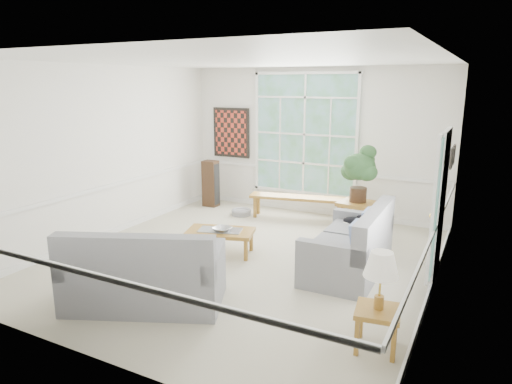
# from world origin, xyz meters

# --- Properties ---
(floor) EXTENTS (5.50, 6.00, 0.01)m
(floor) POSITION_xyz_m (0.00, 0.00, -0.01)
(floor) COLOR #B1AA93
(floor) RESTS_ON ground
(ceiling) EXTENTS (5.50, 6.00, 0.02)m
(ceiling) POSITION_xyz_m (0.00, 0.00, 3.00)
(ceiling) COLOR white
(ceiling) RESTS_ON ground
(wall_back) EXTENTS (5.50, 0.02, 3.00)m
(wall_back) POSITION_xyz_m (0.00, 3.00, 1.50)
(wall_back) COLOR white
(wall_back) RESTS_ON ground
(wall_front) EXTENTS (5.50, 0.02, 3.00)m
(wall_front) POSITION_xyz_m (0.00, -3.00, 1.50)
(wall_front) COLOR white
(wall_front) RESTS_ON ground
(wall_left) EXTENTS (0.02, 6.00, 3.00)m
(wall_left) POSITION_xyz_m (-2.75, 0.00, 1.50)
(wall_left) COLOR white
(wall_left) RESTS_ON ground
(wall_right) EXTENTS (0.02, 6.00, 3.00)m
(wall_right) POSITION_xyz_m (2.75, 0.00, 1.50)
(wall_right) COLOR white
(wall_right) RESTS_ON ground
(window_back) EXTENTS (2.30, 0.08, 2.40)m
(window_back) POSITION_xyz_m (-0.20, 2.96, 1.65)
(window_back) COLOR white
(window_back) RESTS_ON wall_back
(entry_door) EXTENTS (0.08, 0.90, 2.10)m
(entry_door) POSITION_xyz_m (2.71, 0.60, 1.05)
(entry_door) COLOR white
(entry_door) RESTS_ON floor
(door_sidelight) EXTENTS (0.08, 0.26, 1.90)m
(door_sidelight) POSITION_xyz_m (2.71, -0.03, 1.15)
(door_sidelight) COLOR white
(door_sidelight) RESTS_ON wall_right
(wall_art) EXTENTS (0.90, 0.06, 1.10)m
(wall_art) POSITION_xyz_m (-1.95, 2.95, 1.60)
(wall_art) COLOR maroon
(wall_art) RESTS_ON wall_back
(wall_frame_near) EXTENTS (0.04, 0.26, 0.32)m
(wall_frame_near) POSITION_xyz_m (2.71, 1.75, 1.55)
(wall_frame_near) COLOR black
(wall_frame_near) RESTS_ON wall_right
(wall_frame_far) EXTENTS (0.04, 0.26, 0.32)m
(wall_frame_far) POSITION_xyz_m (2.71, 2.15, 1.55)
(wall_frame_far) COLOR black
(wall_frame_far) RESTS_ON wall_right
(loveseat_right) EXTENTS (0.96, 1.82, 0.98)m
(loveseat_right) POSITION_xyz_m (1.55, 0.30, 0.49)
(loveseat_right) COLOR gray
(loveseat_right) RESTS_ON floor
(loveseat_front) EXTENTS (2.11, 1.65, 1.02)m
(loveseat_front) POSITION_xyz_m (-0.39, -1.83, 0.51)
(loveseat_front) COLOR gray
(loveseat_front) RESTS_ON floor
(coffee_table) EXTENTS (1.18, 0.86, 0.39)m
(coffee_table) POSITION_xyz_m (-0.46, 0.03, 0.20)
(coffee_table) COLOR olive
(coffee_table) RESTS_ON floor
(pewter_bowl) EXTENTS (0.38, 0.38, 0.09)m
(pewter_bowl) POSITION_xyz_m (-0.40, -0.01, 0.44)
(pewter_bowl) COLOR #9B9CA1
(pewter_bowl) RESTS_ON coffee_table
(window_bench) EXTENTS (2.02, 0.80, 0.46)m
(window_bench) POSITION_xyz_m (-0.07, 2.41, 0.23)
(window_bench) COLOR olive
(window_bench) RESTS_ON floor
(end_table) EXTENTS (0.68, 0.68, 0.59)m
(end_table) POSITION_xyz_m (1.19, 2.06, 0.30)
(end_table) COLOR olive
(end_table) RESTS_ON floor
(houseplant) EXTENTS (0.62, 0.62, 1.05)m
(houseplant) POSITION_xyz_m (1.20, 2.08, 1.11)
(houseplant) COLOR #2A5028
(houseplant) RESTS_ON end_table
(side_table) EXTENTS (0.50, 0.50, 0.45)m
(side_table) POSITION_xyz_m (2.40, -1.54, 0.23)
(side_table) COLOR olive
(side_table) RESTS_ON floor
(table_lamp) EXTENTS (0.40, 0.40, 0.61)m
(table_lamp) POSITION_xyz_m (2.40, -1.53, 0.76)
(table_lamp) COLOR white
(table_lamp) RESTS_ON side_table
(pet_bed) EXTENTS (0.55, 0.55, 0.12)m
(pet_bed) POSITION_xyz_m (-1.24, 2.12, 0.06)
(pet_bed) COLOR gray
(pet_bed) RESTS_ON floor
(floor_speaker) EXTENTS (0.32, 0.25, 1.02)m
(floor_speaker) POSITION_xyz_m (-2.19, 2.44, 0.51)
(floor_speaker) COLOR #362214
(floor_speaker) RESTS_ON floor
(cat) EXTENTS (0.37, 0.30, 0.15)m
(cat) POSITION_xyz_m (1.44, 0.94, 0.57)
(cat) COLOR black
(cat) RESTS_ON loveseat_right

